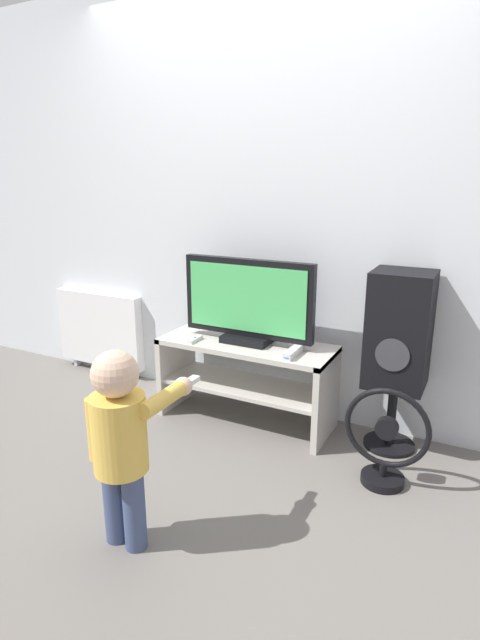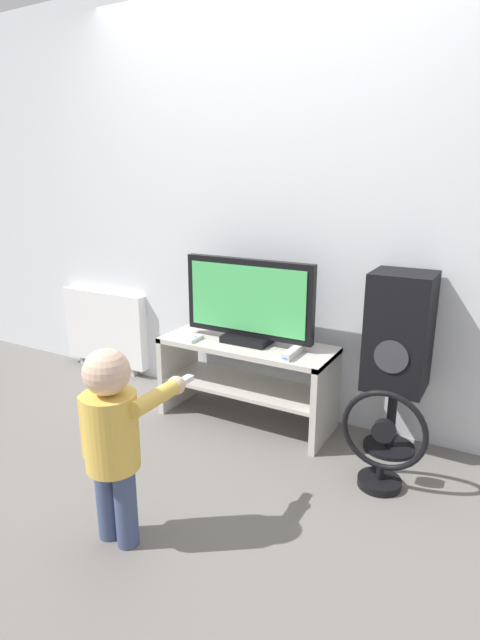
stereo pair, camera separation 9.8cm
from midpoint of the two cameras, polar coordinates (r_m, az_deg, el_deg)
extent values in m
plane|color=slate|center=(3.01, -0.20, -12.83)|extent=(16.00, 16.00, 0.00)
cube|color=silver|center=(3.06, 4.35, 13.17)|extent=(10.00, 0.06, 2.60)
cube|color=beige|center=(2.97, 1.71, -2.88)|extent=(1.05, 0.40, 0.03)
cube|color=beige|center=(3.06, 1.66, -7.52)|extent=(1.01, 0.36, 0.02)
cube|color=beige|center=(3.30, -6.18, -5.35)|extent=(0.04, 0.40, 0.50)
cube|color=beige|center=(2.88, 10.76, -8.92)|extent=(0.04, 0.40, 0.50)
cube|color=black|center=(2.98, 1.89, -2.13)|extent=(0.28, 0.20, 0.04)
cube|color=black|center=(2.91, 1.94, 2.53)|extent=(0.81, 0.05, 0.46)
cube|color=#4CBF66|center=(2.88, 1.68, 2.42)|extent=(0.74, 0.01, 0.39)
cube|color=white|center=(2.75, 6.97, -3.78)|extent=(0.05, 0.19, 0.04)
cube|color=#3F8CE5|center=(2.67, 6.17, -4.39)|extent=(0.03, 0.00, 0.01)
cube|color=white|center=(3.00, -4.18, -2.18)|extent=(0.04, 0.13, 0.02)
cylinder|color=#337FD8|center=(3.00, -4.19, -1.95)|extent=(0.01, 0.01, 0.00)
cylinder|color=#3F4C72|center=(2.24, -13.56, -19.39)|extent=(0.09, 0.09, 0.35)
cylinder|color=#3F4C72|center=(2.18, -11.57, -20.26)|extent=(0.09, 0.09, 0.35)
cylinder|color=#E5B74C|center=(2.03, -13.15, -12.27)|extent=(0.21, 0.21, 0.31)
sphere|color=beige|center=(1.93, -13.61, -5.81)|extent=(0.18, 0.18, 0.18)
cylinder|color=#E5B74C|center=(2.12, -15.65, -11.66)|extent=(0.07, 0.07, 0.26)
cylinder|color=#E5B74C|center=(2.00, -8.16, -8.74)|extent=(0.07, 0.26, 0.07)
sphere|color=beige|center=(2.09, -5.97, -7.46)|extent=(0.08, 0.08, 0.08)
cube|color=white|center=(2.12, -5.34, -7.09)|extent=(0.03, 0.13, 0.02)
cylinder|color=black|center=(2.99, 17.55, -13.65)|extent=(0.28, 0.28, 0.02)
cylinder|color=black|center=(2.91, 17.84, -10.63)|extent=(0.05, 0.05, 0.37)
cube|color=black|center=(2.73, 18.73, -1.25)|extent=(0.31, 0.29, 0.62)
cylinder|color=#38383D|center=(2.62, 17.91, -4.05)|extent=(0.17, 0.01, 0.17)
cylinder|color=black|center=(2.66, 16.69, -17.31)|extent=(0.21, 0.21, 0.04)
cylinder|color=black|center=(2.63, 16.78, -16.33)|extent=(0.04, 0.04, 0.07)
torus|color=black|center=(2.52, 17.20, -12.01)|extent=(0.41, 0.03, 0.41)
cylinder|color=black|center=(2.52, 17.20, -12.01)|extent=(0.11, 0.05, 0.11)
cube|color=white|center=(3.94, -14.46, -0.83)|extent=(0.76, 0.08, 0.56)
cube|color=silver|center=(4.22, -16.78, -4.34)|extent=(0.03, 0.05, 0.06)
cube|color=silver|center=(3.87, -11.28, -5.80)|extent=(0.03, 0.05, 0.06)
camera|label=1|loc=(0.05, -89.02, 0.28)|focal=28.00mm
camera|label=2|loc=(0.05, 90.98, -0.28)|focal=28.00mm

